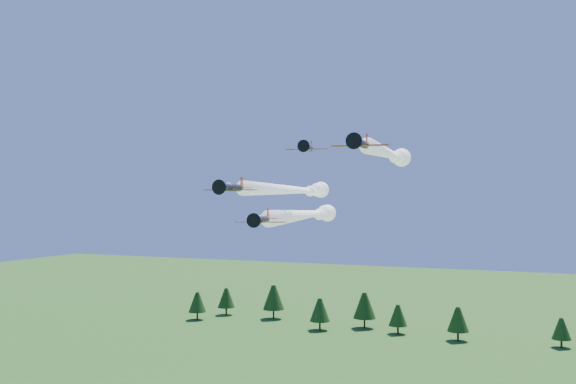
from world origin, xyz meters
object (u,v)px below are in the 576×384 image
at_px(plane_left, 295,190).
at_px(plane_right, 391,154).
at_px(plane_slot, 308,148).
at_px(plane_lead, 308,214).

xyz_separation_m(plane_left, plane_right, (21.24, -6.20, 6.32)).
height_order(plane_right, plane_slot, plane_right).
distance_m(plane_left, plane_right, 23.02).
bearing_deg(plane_left, plane_right, -18.74).
bearing_deg(plane_slot, plane_lead, 99.77).
bearing_deg(plane_slot, plane_left, 106.30).
relative_size(plane_right, plane_slot, 5.57).
height_order(plane_lead, plane_left, plane_left).
distance_m(plane_lead, plane_left, 10.35).
relative_size(plane_left, plane_slot, 7.05).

